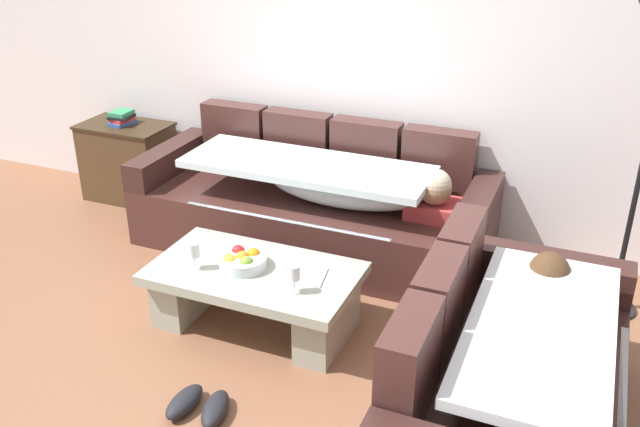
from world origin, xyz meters
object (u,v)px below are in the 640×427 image
object	(u,v)px
floor_lamp	(638,139)
couch_near_window	(510,384)
coffee_table	(255,290)
book_stack_on_cabinet	(122,118)
open_magazine	(300,275)
pair_of_shoes	(200,405)
fruit_bowl	(243,260)
side_cabinet	(129,162)
wine_glass_near_left	(194,251)
wine_glass_near_right	(294,274)
couch_along_wall	(318,207)

from	to	relation	value
floor_lamp	couch_near_window	bearing A→B (deg)	-105.86
coffee_table	book_stack_on_cabinet	world-z (taller)	book_stack_on_cabinet
open_magazine	pair_of_shoes	bearing A→B (deg)	-111.70
coffee_table	fruit_bowl	xyz separation A→B (m)	(-0.07, -0.00, 0.18)
book_stack_on_cabinet	pair_of_shoes	xyz separation A→B (m)	(1.95, -2.06, -0.65)
floor_lamp	side_cabinet	bearing A→B (deg)	175.36
coffee_table	side_cabinet	world-z (taller)	side_cabinet
wine_glass_near_left	wine_glass_near_right	xyz separation A→B (m)	(0.63, -0.01, 0.00)
coffee_table	fruit_bowl	world-z (taller)	fruit_bowl
side_cabinet	wine_glass_near_left	bearing A→B (deg)	-42.44
open_magazine	floor_lamp	world-z (taller)	floor_lamp
couch_along_wall	floor_lamp	size ratio (longest dim) A/B	1.28
floor_lamp	wine_glass_near_left	bearing A→B (deg)	-153.96
couch_near_window	book_stack_on_cabinet	world-z (taller)	couch_near_window
couch_near_window	wine_glass_near_left	size ratio (longest dim) A/B	10.53
fruit_bowl	open_magazine	size ratio (longest dim) A/B	1.00
couch_along_wall	pair_of_shoes	xyz separation A→B (m)	(0.14, -1.83, -0.28)
couch_along_wall	book_stack_on_cabinet	world-z (taller)	couch_along_wall
side_cabinet	pair_of_shoes	world-z (taller)	side_cabinet
fruit_bowl	couch_along_wall	bearing A→B (deg)	88.18
wine_glass_near_left	coffee_table	bearing A→B (deg)	21.69
couch_along_wall	side_cabinet	xyz separation A→B (m)	(-1.80, 0.22, -0.01)
couch_along_wall	fruit_bowl	bearing A→B (deg)	-91.82
fruit_bowl	book_stack_on_cabinet	distance (m)	2.20
couch_near_window	coffee_table	world-z (taller)	couch_near_window
open_magazine	side_cabinet	bearing A→B (deg)	140.19
couch_near_window	floor_lamp	xyz separation A→B (m)	(0.39, 1.36, 0.78)
coffee_table	book_stack_on_cabinet	size ratio (longest dim) A/B	5.48
coffee_table	floor_lamp	world-z (taller)	floor_lamp
couch_along_wall	open_magazine	size ratio (longest dim) A/B	8.91
fruit_bowl	wine_glass_near_left	distance (m)	0.28
side_cabinet	book_stack_on_cabinet	xyz separation A→B (m)	(-0.01, 0.00, 0.37)
coffee_table	wine_glass_near_right	bearing A→B (deg)	-23.43
couch_along_wall	side_cabinet	size ratio (longest dim) A/B	3.47
fruit_bowl	open_magazine	world-z (taller)	fruit_bowl
couch_along_wall	open_magazine	distance (m)	1.05
book_stack_on_cabinet	couch_near_window	bearing A→B (deg)	-26.36
couch_along_wall	fruit_bowl	world-z (taller)	couch_along_wall
couch_near_window	pair_of_shoes	size ratio (longest dim) A/B	5.35
open_magazine	side_cabinet	world-z (taller)	side_cabinet
couch_along_wall	couch_near_window	world-z (taller)	same
wine_glass_near_right	book_stack_on_cabinet	size ratio (longest dim) A/B	0.76
side_cabinet	floor_lamp	size ratio (longest dim) A/B	0.37
couch_near_window	book_stack_on_cabinet	size ratio (longest dim) A/B	7.98
coffee_table	fruit_bowl	distance (m)	0.20
fruit_bowl	book_stack_on_cabinet	size ratio (longest dim) A/B	1.28
couch_along_wall	wine_glass_near_left	distance (m)	1.21
wine_glass_near_left	pair_of_shoes	xyz separation A→B (m)	(0.41, -0.67, -0.45)
couch_near_window	wine_glass_near_right	size ratio (longest dim) A/B	10.53
couch_near_window	book_stack_on_cabinet	bearing A→B (deg)	63.64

